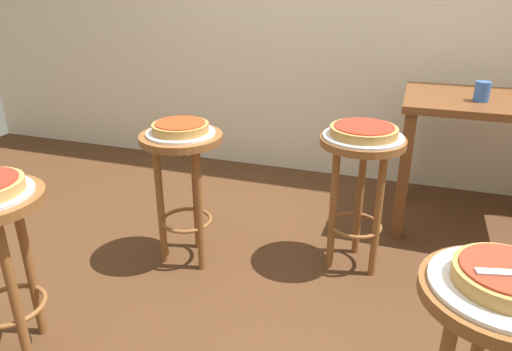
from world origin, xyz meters
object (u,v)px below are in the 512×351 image
(stool_leftside, at_px, (183,169))
(cup_near_edge, at_px, (482,91))
(serving_plate_leftside, at_px, (181,133))
(dining_table, at_px, (487,123))
(pizza_leftside, at_px, (180,127))
(serving_plate_rear, at_px, (363,136))
(stool_rear, at_px, (360,173))
(serving_plate_foreground, at_px, (505,286))
(pizza_foreground, at_px, (508,276))
(stool_foreground, at_px, (490,346))
(pizza_rear, at_px, (364,131))

(stool_leftside, distance_m, cup_near_edge, 1.59)
(serving_plate_leftside, xyz_separation_m, dining_table, (1.41, 0.86, -0.06))
(serving_plate_leftside, bearing_deg, pizza_leftside, 0.00)
(cup_near_edge, bearing_deg, stool_leftside, -149.95)
(serving_plate_rear, xyz_separation_m, cup_near_edge, (0.53, 0.56, 0.13))
(serving_plate_rear, bearing_deg, serving_plate_leftside, -164.83)
(stool_leftside, height_order, cup_near_edge, cup_near_edge)
(serving_plate_leftside, xyz_separation_m, stool_rear, (0.82, 0.22, -0.18))
(serving_plate_foreground, height_order, pizza_leftside, pizza_leftside)
(pizza_foreground, bearing_deg, serving_plate_foreground, 0.00)
(serving_plate_foreground, xyz_separation_m, pizza_leftside, (-1.28, 0.82, 0.03))
(stool_foreground, relative_size, serving_plate_leftside, 2.10)
(pizza_foreground, xyz_separation_m, cup_near_edge, (0.07, 1.60, 0.10))
(stool_foreground, xyz_separation_m, pizza_foreground, (-0.00, 0.00, 0.21))
(stool_rear, bearing_deg, stool_foreground, -66.27)
(stool_leftside, height_order, serving_plate_rear, serving_plate_rear)
(dining_table, xyz_separation_m, cup_near_edge, (-0.06, -0.08, 0.19))
(stool_rear, xyz_separation_m, serving_plate_rear, (-0.00, 0.00, 0.18))
(pizza_leftside, bearing_deg, dining_table, 31.40)
(stool_leftside, distance_m, stool_rear, 0.85)
(pizza_rear, relative_size, cup_near_edge, 3.01)
(serving_plate_foreground, relative_size, pizza_leftside, 1.33)
(stool_leftside, height_order, dining_table, dining_table)
(cup_near_edge, bearing_deg, pizza_leftside, -149.95)
(stool_foreground, distance_m, serving_plate_foreground, 0.18)
(serving_plate_leftside, height_order, stool_rear, serving_plate_leftside)
(serving_plate_foreground, relative_size, serving_plate_rear, 0.95)
(pizza_rear, bearing_deg, serving_plate_leftside, -164.83)
(stool_leftside, distance_m, dining_table, 1.66)
(pizza_leftside, bearing_deg, serving_plate_rear, 15.17)
(serving_plate_foreground, height_order, pizza_foreground, pizza_foreground)
(stool_leftside, bearing_deg, pizza_leftside, -26.57)
(stool_leftside, distance_m, serving_plate_leftside, 0.18)
(stool_rear, bearing_deg, serving_plate_leftside, -164.83)
(serving_plate_foreground, bearing_deg, pizza_foreground, 180.00)
(dining_table, bearing_deg, cup_near_edge, -127.86)
(pizza_foreground, distance_m, pizza_leftside, 1.52)
(pizza_foreground, distance_m, stool_rear, 1.16)
(stool_leftside, relative_size, serving_plate_leftside, 2.10)
(stool_foreground, relative_size, stool_leftside, 1.00)
(serving_plate_foreground, bearing_deg, serving_plate_rear, 113.73)
(serving_plate_foreground, bearing_deg, stool_foreground, 0.00)
(stool_foreground, relative_size, cup_near_edge, 6.65)
(serving_plate_leftside, distance_m, stool_rear, 0.87)
(dining_table, bearing_deg, stool_foreground, -94.53)
(stool_leftside, relative_size, serving_plate_rear, 1.84)
(stool_foreground, xyz_separation_m, stool_leftside, (-1.28, 0.82, 0.00))
(stool_leftside, xyz_separation_m, pizza_leftside, (0.00, -0.00, 0.21))
(stool_foreground, height_order, stool_rear, same)
(pizza_foreground, height_order, serving_plate_leftside, pizza_foreground)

